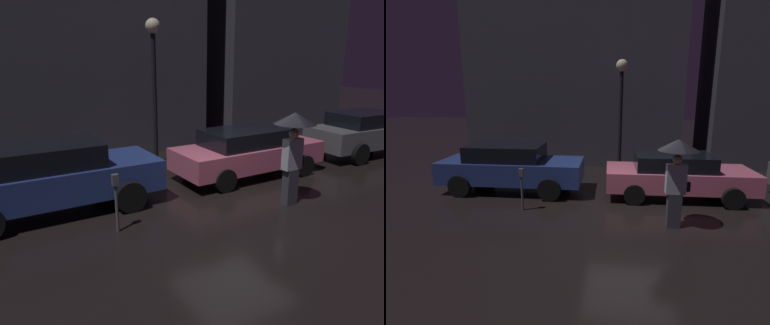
% 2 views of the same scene
% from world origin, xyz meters
% --- Properties ---
extents(ground_plane, '(60.00, 60.00, 0.00)m').
position_xyz_m(ground_plane, '(0.00, 0.00, 0.00)').
color(ground_plane, black).
extents(building_facade_left, '(9.41, 3.00, 10.51)m').
position_xyz_m(building_facade_left, '(-2.44, 6.50, 5.26)').
color(building_facade_left, '#3D3D47').
rests_on(building_facade_left, ground).
extents(parked_car_blue, '(4.59, 1.91, 1.53)m').
position_xyz_m(parked_car_blue, '(-3.83, 1.38, 0.81)').
color(parked_car_blue, navy).
rests_on(parked_car_blue, ground).
extents(parked_car_pink, '(4.40, 1.88, 1.35)m').
position_xyz_m(parked_car_pink, '(1.42, 1.38, 0.71)').
color(parked_car_pink, '#DB6684').
rests_on(parked_car_pink, ground).
extents(pedestrian_with_umbrella, '(0.93, 0.93, 2.13)m').
position_xyz_m(pedestrian_with_umbrella, '(0.97, -0.83, 1.59)').
color(pedestrian_with_umbrella, '#383842').
rests_on(pedestrian_with_umbrella, ground).
extents(parking_meter, '(0.12, 0.10, 1.18)m').
position_xyz_m(parking_meter, '(-2.94, -0.27, 0.73)').
color(parking_meter, '#4C5154').
rests_on(parking_meter, ground).
extents(street_lamp_near, '(0.44, 0.44, 4.36)m').
position_xyz_m(street_lamp_near, '(-0.31, 3.82, 3.10)').
color(street_lamp_near, black).
rests_on(street_lamp_near, ground).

